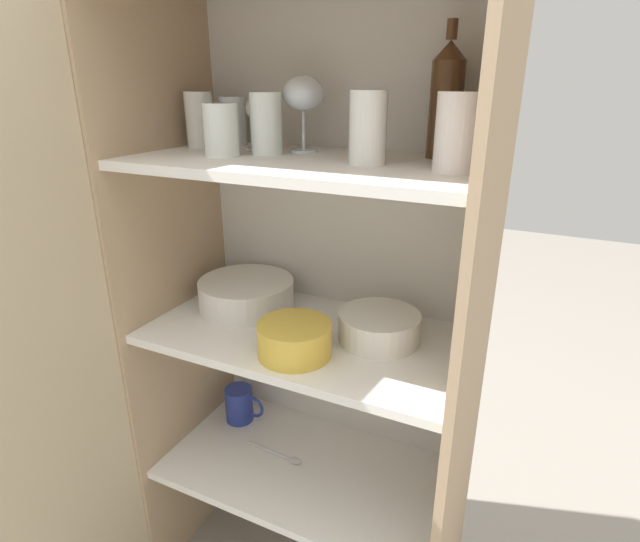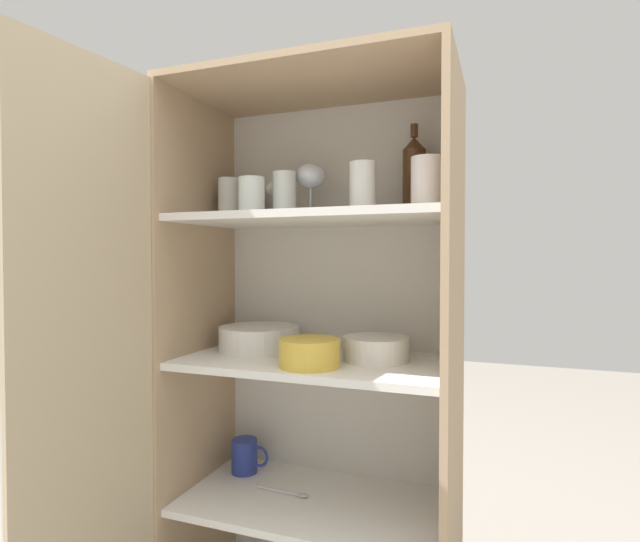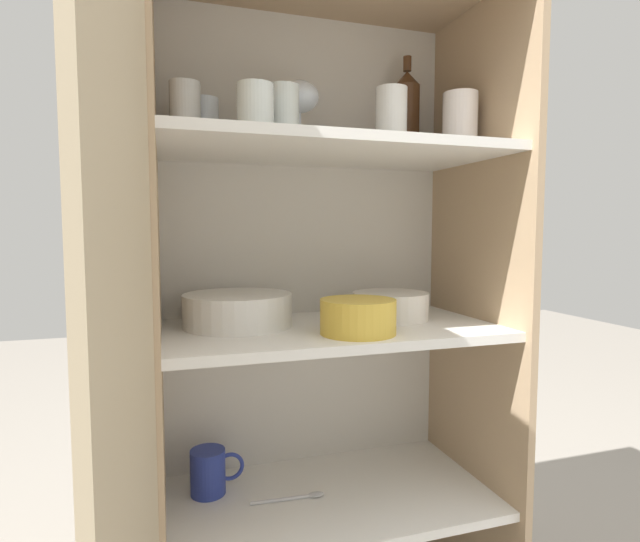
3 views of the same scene
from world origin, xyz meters
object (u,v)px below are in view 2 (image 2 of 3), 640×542
at_px(plate_stack_white, 259,338).
at_px(coffee_mug_primary, 245,456).
at_px(serving_bowl_small, 309,351).
at_px(mixing_bowl_large, 376,347).
at_px(wine_bottle, 414,176).

relative_size(plate_stack_white, coffee_mug_primary, 1.95).
bearing_deg(serving_bowl_small, mixing_bowl_large, 44.70).
height_order(mixing_bowl_large, coffee_mug_primary, mixing_bowl_large).
xyz_separation_m(plate_stack_white, mixing_bowl_large, (0.36, -0.02, -0.00)).
xyz_separation_m(mixing_bowl_large, serving_bowl_small, (-0.14, -0.14, 0.00)).
relative_size(plate_stack_white, mixing_bowl_large, 1.32).
bearing_deg(coffee_mug_primary, mixing_bowl_large, -6.65).
xyz_separation_m(wine_bottle, plate_stack_white, (-0.44, -0.07, -0.47)).
height_order(wine_bottle, mixing_bowl_large, wine_bottle).
xyz_separation_m(mixing_bowl_large, coffee_mug_primary, (-0.42, 0.05, -0.37)).
distance_m(mixing_bowl_large, coffee_mug_primary, 0.57).
relative_size(plate_stack_white, serving_bowl_small, 1.54).
xyz_separation_m(wine_bottle, coffee_mug_primary, (-0.51, -0.04, -0.84)).
height_order(plate_stack_white, serving_bowl_small, plate_stack_white).
bearing_deg(coffee_mug_primary, plate_stack_white, -24.40).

